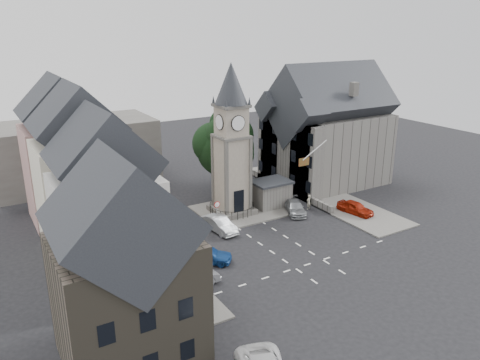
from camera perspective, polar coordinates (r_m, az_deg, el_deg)
ground at (r=45.59m, az=4.06°, el=-7.33°), size 120.00×120.00×0.00m
pavement_west at (r=45.57m, az=-13.58°, el=-7.76°), size 6.00×30.00×0.14m
pavement_east at (r=58.23m, az=9.29°, el=-1.60°), size 6.00×26.00×0.14m
central_island at (r=52.43m, az=0.42°, el=-3.64°), size 10.00×8.00×0.16m
road_markings at (r=41.72m, az=8.43°, el=-10.09°), size 20.00×8.00×0.01m
clock_tower at (r=49.22m, az=-1.05°, el=4.73°), size 4.86×4.86×16.25m
stone_shelter at (r=53.20m, az=3.75°, el=-1.65°), size 4.30×3.30×3.08m
town_tree at (r=54.68m, az=-1.84°, el=4.88°), size 7.20×7.20×10.80m
warning_sign_post at (r=47.48m, az=-2.82°, el=-3.55°), size 0.70×0.19×2.85m
terrace_pink at (r=51.90m, az=-20.68°, el=2.49°), size 8.10×7.60×12.80m
terrace_cream at (r=44.33m, az=-18.69°, el=0.10°), size 8.10×7.60×12.80m
terrace_tudor at (r=37.09m, az=-15.84°, el=-3.82°), size 8.10×7.60×12.00m
building_sw_stone at (r=29.24m, az=-13.68°, el=-11.75°), size 8.60×7.60×10.40m
backdrop_west at (r=64.58m, az=-19.44°, el=3.23°), size 20.00×10.00×8.00m
east_building at (r=60.93m, az=10.39°, el=5.32°), size 14.40×11.40×12.60m
east_boundary_wall at (r=57.90m, az=5.92°, el=-1.17°), size 0.40×16.00×0.90m
flagpole at (r=50.78m, az=9.10°, el=3.62°), size 3.68×0.10×2.74m
car_west_blue at (r=41.35m, az=-4.11°, el=-9.02°), size 4.54×4.23×1.51m
car_west_silver at (r=37.83m, az=-5.77°, el=-11.93°), size 4.51×1.90×1.45m
car_west_grey at (r=48.46m, az=-8.74°, el=-4.87°), size 6.17×4.02×1.58m
car_island_silver at (r=47.11m, az=-2.52°, el=-5.41°), size 2.11×4.71×1.50m
car_island_east at (r=51.93m, az=6.71°, el=-3.31°), size 3.56×4.89×1.32m
car_east_red at (r=52.80m, az=13.87°, el=-3.30°), size 2.45×4.43×1.43m
pedestrian at (r=53.09m, az=8.37°, el=-2.68°), size 0.69×0.55×1.67m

